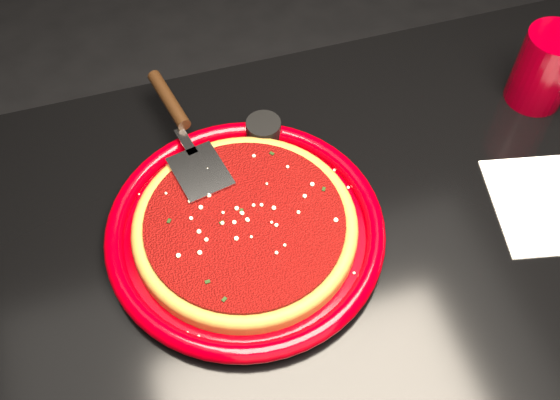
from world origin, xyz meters
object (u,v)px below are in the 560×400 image
at_px(pizza_server, 184,131).
at_px(cup, 545,68).
at_px(ramekin, 264,132).
at_px(table, 357,339).
at_px(plate, 245,229).

bearing_deg(pizza_server, cup, -17.04).
bearing_deg(cup, pizza_server, 174.67).
bearing_deg(ramekin, table, -62.99).
relative_size(plate, ramekin, 7.22).
height_order(table, cup, cup).
relative_size(plate, pizza_server, 1.29).
bearing_deg(cup, table, -152.26).
bearing_deg(plate, ramekin, 65.43).
height_order(plate, pizza_server, pizza_server).
distance_m(table, cup, 0.59).
bearing_deg(plate, table, -17.63).
distance_m(table, ramekin, 0.47).
height_order(cup, ramekin, cup).
height_order(plate, cup, cup).
bearing_deg(cup, plate, -167.11).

